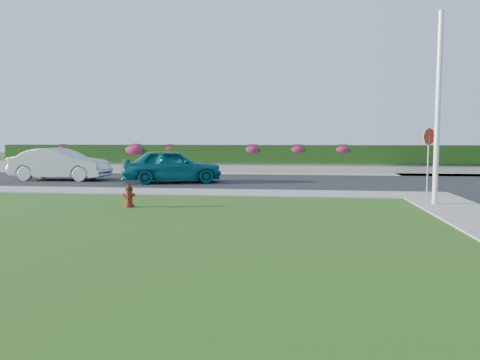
# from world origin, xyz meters

# --- Properties ---
(ground) EXTENTS (120.00, 120.00, 0.00)m
(ground) POSITION_xyz_m (0.00, 0.00, 0.00)
(ground) COLOR black
(ground) RESTS_ON ground
(street_far) EXTENTS (26.00, 8.00, 0.04)m
(street_far) POSITION_xyz_m (-5.00, 14.00, 0.02)
(street_far) COLOR black
(street_far) RESTS_ON ground
(sidewalk_far) EXTENTS (24.00, 2.00, 0.04)m
(sidewalk_far) POSITION_xyz_m (-6.00, 9.00, 0.02)
(sidewalk_far) COLOR gray
(sidewalk_far) RESTS_ON ground
(curb_corner) EXTENTS (2.00, 2.00, 0.04)m
(curb_corner) POSITION_xyz_m (7.00, 9.00, 0.02)
(curb_corner) COLOR gray
(curb_corner) RESTS_ON ground
(sidewalk_beyond) EXTENTS (34.00, 2.00, 0.04)m
(sidewalk_beyond) POSITION_xyz_m (-1.00, 19.00, 0.02)
(sidewalk_beyond) COLOR gray
(sidewalk_beyond) RESTS_ON ground
(retaining_wall) EXTENTS (34.00, 0.40, 0.60)m
(retaining_wall) POSITION_xyz_m (-1.00, 20.50, 0.30)
(retaining_wall) COLOR gray
(retaining_wall) RESTS_ON ground
(hedge) EXTENTS (32.00, 0.90, 1.10)m
(hedge) POSITION_xyz_m (-1.00, 20.60, 1.15)
(hedge) COLOR black
(hedge) RESTS_ON retaining_wall
(fire_hydrant) EXTENTS (0.37, 0.35, 0.71)m
(fire_hydrant) POSITION_xyz_m (-2.74, 4.88, 0.34)
(fire_hydrant) COLOR #561E0D
(fire_hydrant) RESTS_ON ground
(sedan_teal) EXTENTS (4.94, 3.25, 1.56)m
(sedan_teal) POSITION_xyz_m (-3.50, 12.52, 0.82)
(sedan_teal) COLOR #0D636A
(sedan_teal) RESTS_ON street_far
(sedan_silver) EXTENTS (4.77, 1.67, 1.57)m
(sedan_silver) POSITION_xyz_m (-9.32, 13.08, 0.83)
(sedan_silver) COLOR #B9BBC1
(sedan_silver) RESTS_ON street_far
(utility_pole) EXTENTS (0.16, 0.16, 5.95)m
(utility_pole) POSITION_xyz_m (6.60, 6.51, 2.97)
(utility_pole) COLOR silver
(utility_pole) RESTS_ON ground
(stop_sign) EXTENTS (0.53, 0.44, 2.49)m
(stop_sign) POSITION_xyz_m (7.09, 9.26, 1.85)
(stop_sign) COLOR slate
(stop_sign) RESTS_ON ground
(flower_clump_a) EXTENTS (1.20, 0.77, 0.60)m
(flower_clump_a) POSITION_xyz_m (-13.09, 20.50, 1.46)
(flower_clump_a) COLOR #C32170
(flower_clump_a) RESTS_ON hedge
(flower_clump_b) EXTENTS (1.57, 1.01, 0.79)m
(flower_clump_b) POSITION_xyz_m (-8.12, 20.50, 1.39)
(flower_clump_b) COLOR #C32170
(flower_clump_b) RESTS_ON hedge
(flower_clump_c) EXTENTS (1.17, 0.75, 0.58)m
(flower_clump_c) POSITION_xyz_m (-5.83, 20.50, 1.47)
(flower_clump_c) COLOR #C32170
(flower_clump_c) RESTS_ON hedge
(flower_clump_d) EXTENTS (1.37, 0.88, 0.69)m
(flower_clump_d) POSITION_xyz_m (-0.53, 20.50, 1.43)
(flower_clump_d) COLOR #C32170
(flower_clump_d) RESTS_ON hedge
(flower_clump_e) EXTENTS (1.34, 0.86, 0.67)m
(flower_clump_e) POSITION_xyz_m (2.27, 20.50, 1.43)
(flower_clump_e) COLOR #C32170
(flower_clump_e) RESTS_ON hedge
(flower_clump_f) EXTENTS (1.34, 0.86, 0.67)m
(flower_clump_f) POSITION_xyz_m (4.97, 20.50, 1.43)
(flower_clump_f) COLOR #C32170
(flower_clump_f) RESTS_ON hedge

